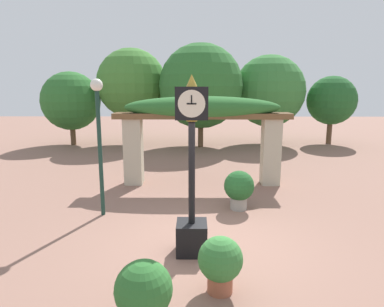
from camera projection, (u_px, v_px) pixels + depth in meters
ground_plane at (206, 246)px, 6.85m from camera, size 60.00×60.00×0.00m
pedestal_clock at (192, 173)px, 6.30m from camera, size 0.58×0.62×3.35m
pergola at (202, 119)px, 10.85m from camera, size 5.61×1.17×2.84m
potted_plant_near_left at (144, 292)px, 4.39m from camera, size 0.76×0.76×0.97m
potted_plant_near_right at (239, 188)px, 8.81m from camera, size 0.78×0.78×1.02m
potted_plant_far_left at (220, 262)px, 5.24m from camera, size 0.70×0.70×0.90m
lamp_post at (99, 124)px, 8.11m from camera, size 0.29×0.29×3.32m
tree_line at (196, 90)px, 18.13m from camera, size 17.02×5.01×5.32m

